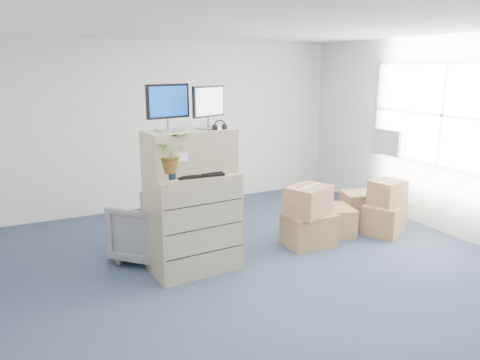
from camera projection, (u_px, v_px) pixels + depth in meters
name	position (u px, v px, depth m)	size (l,w,h in m)	color
ground	(282.00, 282.00, 5.29)	(7.00, 7.00, 0.00)	#2A354D
wall_back	(176.00, 125.00, 8.00)	(6.00, 0.02, 2.80)	silver
wall_right	(475.00, 141.00, 6.28)	(0.02, 7.00, 2.80)	silver
window	(444.00, 115.00, 6.61)	(0.07, 2.72, 1.52)	#9B9A9D
ac_unit	(390.00, 142.00, 7.48)	(0.24, 0.60, 0.40)	beige
filing_cabinet_lower	(193.00, 223.00, 5.50)	(1.01, 0.62, 1.17)	tan
filing_cabinet_upper	(190.00, 152.00, 5.35)	(1.01, 0.50, 0.50)	tan
monitor_left	(168.00, 105.00, 5.10)	(0.52, 0.25, 0.52)	#99999E
monitor_right	(209.00, 105.00, 5.33)	(0.47, 0.28, 0.49)	#99999E
headphones	(220.00, 126.00, 5.30)	(0.15, 0.15, 0.02)	black
keyboard	(197.00, 175.00, 5.27)	(0.58, 0.24, 0.03)	black
mouse	(220.00, 171.00, 5.45)	(0.12, 0.07, 0.04)	silver
water_bottle	(199.00, 158.00, 5.45)	(0.09, 0.09, 0.32)	#9DA0A5
phone_dock	(185.00, 170.00, 5.35)	(0.07, 0.06, 0.14)	silver
external_drive	(215.00, 166.00, 5.64)	(0.23, 0.17, 0.07)	black
tissue_box	(217.00, 159.00, 5.59)	(0.27, 0.13, 0.10)	#396FC4
potted_plant	(169.00, 158.00, 5.04)	(0.48, 0.51, 0.42)	#A7BC97
office_chair	(153.00, 227.00, 5.85)	(0.83, 0.78, 0.85)	slate
cardboard_boxes	(346.00, 214.00, 6.71)	(2.08, 1.12, 0.83)	#8B6243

